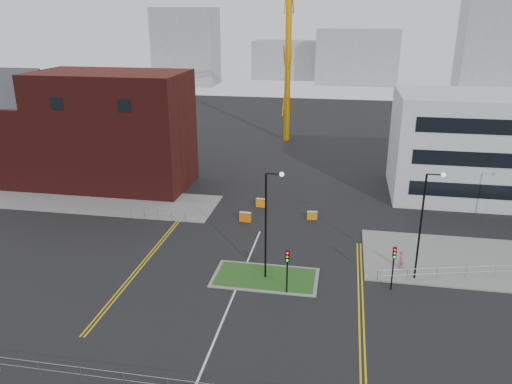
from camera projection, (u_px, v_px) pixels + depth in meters
The scene contains 26 objects.
ground at pixel (217, 334), 33.79m from camera, with size 200.00×200.00×0.00m, color black.
pavement_left at pixel (97, 201), 57.48m from camera, with size 28.00×8.00×0.12m, color slate.
pavement_right at pixel (505, 264), 43.07m from camera, with size 24.00×10.00×0.12m, color slate.
island_kerb at pixel (265, 278), 40.85m from camera, with size 8.60×4.60×0.08m, color slate.
grass_island at pixel (265, 277), 40.85m from camera, with size 8.00×4.00×0.12m, color #1E4B19.
brick_building at pixel (91, 131), 61.23m from camera, with size 24.20×10.07×14.24m.
office_block at pixel (506, 147), 57.03m from camera, with size 25.00×12.20×12.00m.
streetlamp_island at pixel (268, 217), 39.00m from camera, with size 1.46×0.36×9.18m.
streetlamp_right_near at pixel (424, 218), 38.85m from camera, with size 1.46×0.36×9.18m.
traffic_light_island at pixel (287, 264), 37.79m from camera, with size 0.28×0.33×3.65m.
traffic_light_right at pixel (394, 260), 38.31m from camera, with size 0.28×0.33×3.65m.
railing_left at pixel (158, 213), 52.04m from camera, with size 6.05×0.05×1.10m.
railing_right at pixel (495, 269), 40.76m from camera, with size 19.05×5.05×1.10m.
centre_line at pixel (224, 317), 35.64m from camera, with size 0.15×30.00×0.01m, color silver.
yellow_left_a at pixel (148, 256), 44.55m from camera, with size 0.12×24.00×0.01m, color gold.
yellow_left_b at pixel (151, 256), 44.50m from camera, with size 0.12×24.00×0.01m, color gold.
yellow_right_a at pixel (359, 300), 37.76m from camera, with size 0.12×20.00×0.01m, color gold.
yellow_right_b at pixel (363, 300), 37.71m from camera, with size 0.12×20.00×0.01m, color gold.
skyline_a at pixel (186, 47), 147.86m from camera, with size 18.00×12.00×22.00m, color gray.
skyline_b at pixel (357, 57), 149.79m from camera, with size 24.00×12.00×16.00m, color gray.
skyline_c at pixel (487, 38), 137.29m from camera, with size 14.00×12.00×28.00m, color gray.
skyline_d at pixel (300, 60), 162.73m from camera, with size 30.00×12.00×12.00m, color gray.
pedestrian at pixel (401, 260), 41.98m from camera, with size 0.64×0.42×1.76m, color tan.
barrier_left at pixel (261, 202), 55.68m from camera, with size 1.17×0.45×0.97m.
barrier_mid at pixel (245, 217), 51.76m from camera, with size 1.24×0.51×1.02m.
barrier_right at pixel (312, 215), 52.32m from camera, with size 1.08×0.45×0.88m.
Camera 1 is at (7.64, -27.62, 20.49)m, focal length 35.00 mm.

